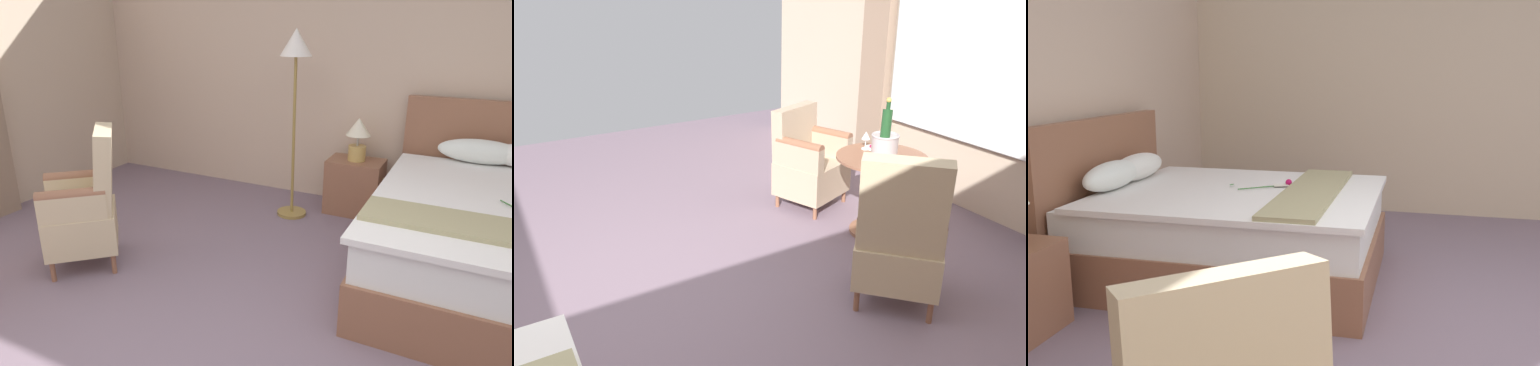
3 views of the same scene
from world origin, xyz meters
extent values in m
cube|color=#CBB496|center=(3.35, 0.00, 1.44)|extent=(0.12, 6.12, 2.88)
cube|color=#8C5940|center=(1.05, 1.83, 0.18)|extent=(1.59, 2.04, 0.35)
cube|color=white|center=(1.05, 1.83, 0.48)|extent=(1.55, 1.98, 0.26)
cube|color=white|center=(1.05, 1.77, 0.63)|extent=(1.63, 1.92, 0.04)
cube|color=tan|center=(1.05, 1.27, 0.66)|extent=(1.59, 0.37, 0.03)
cube|color=#8C5940|center=(1.05, 2.89, 0.75)|extent=(1.67, 0.08, 0.79)
ellipsoid|color=white|center=(0.86, 2.69, 0.75)|extent=(0.67, 0.23, 0.21)
ellipsoid|color=white|center=(1.25, 2.69, 0.75)|extent=(0.67, 0.24, 0.21)
cylinder|color=#2D6628|center=(1.15, 1.64, 0.66)|extent=(0.25, 0.32, 0.01)
sphere|color=#B20F4C|center=(1.27, 1.48, 0.68)|extent=(0.05, 0.05, 0.05)
ellipsoid|color=#33702D|center=(1.15, 1.88, 0.67)|extent=(0.05, 0.03, 0.01)
cube|color=white|center=(1.23, 1.53, 0.66)|extent=(0.11, 0.13, 0.00)
sphere|color=olive|center=(0.09, 2.72, 0.38)|extent=(0.02, 0.02, 0.02)
camera|label=1|loc=(0.85, -1.42, 1.76)|focal=32.00mm
camera|label=2|loc=(0.39, 2.74, 1.96)|focal=35.00mm
camera|label=3|loc=(-2.74, 0.51, 1.50)|focal=40.00mm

